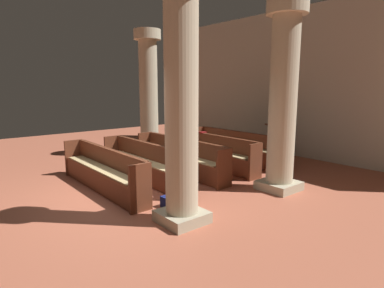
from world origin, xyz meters
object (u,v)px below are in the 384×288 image
(hymn_book, at_px, (203,132))
(kneeler_box_blue, at_px, (281,175))
(pillar_aisle_rear, at_px, (181,98))
(pew_row_2, at_px, (179,155))
(lectern, at_px, (274,145))
(pew_row_3, at_px, (144,161))
(pew_row_4, at_px, (102,168))
(pillar_far_side, at_px, (149,92))
(kneeler_box_navy, at_px, (173,203))
(pew_row_1, at_px, (210,150))
(pew_row_0, at_px, (236,145))
(pillar_aisle_side, at_px, (283,95))

(hymn_book, distance_m, kneeler_box_blue, 2.61)
(pillar_aisle_rear, xyz_separation_m, kneeler_box_blue, (-0.44, 3.34, -1.89))
(pew_row_2, relative_size, lectern, 2.99)
(pew_row_3, xyz_separation_m, kneeler_box_blue, (1.95, 2.59, -0.37))
(pew_row_4, xyz_separation_m, kneeler_box_blue, (1.95, 3.62, -0.37))
(pew_row_4, relative_size, lectern, 2.99)
(pillar_far_side, height_order, kneeler_box_navy, pillar_far_side)
(kneeler_box_blue, relative_size, kneeler_box_navy, 0.93)
(pillar_far_side, xyz_separation_m, kneeler_box_navy, (4.15, -2.15, -1.89))
(pew_row_4, bearing_deg, pillar_far_side, 131.30)
(pew_row_1, relative_size, hymn_book, 15.27)
(pew_row_3, relative_size, pillar_aisle_rear, 0.84)
(hymn_book, bearing_deg, pew_row_4, -81.10)
(pew_row_0, relative_size, kneeler_box_navy, 8.14)
(lectern, bearing_deg, kneeler_box_blue, -48.45)
(pew_row_3, bearing_deg, pillar_far_side, 145.08)
(pillar_aisle_rear, relative_size, kneeler_box_navy, 9.67)
(pew_row_1, xyz_separation_m, pillar_aisle_side, (2.39, -0.20, 1.53))
(pew_row_0, distance_m, lectern, 1.20)
(pew_row_4, distance_m, hymn_book, 3.35)
(pew_row_0, relative_size, pillar_far_side, 0.84)
(pillar_aisle_rear, bearing_deg, pillar_far_side, 153.20)
(pew_row_0, xyz_separation_m, pew_row_3, (0.00, -3.09, 0.00))
(pillar_aisle_side, relative_size, kneeler_box_blue, 10.40)
(pew_row_4, height_order, pillar_far_side, pillar_far_side)
(pew_row_3, bearing_deg, hymn_book, 102.85)
(pew_row_1, height_order, kneeler_box_navy, pew_row_1)
(pew_row_0, bearing_deg, pew_row_2, -90.00)
(pew_row_3, relative_size, pillar_aisle_side, 0.84)
(pew_row_0, bearing_deg, lectern, 61.90)
(pew_row_3, bearing_deg, kneeler_box_navy, -15.81)
(kneeler_box_blue, bearing_deg, pillar_far_side, -167.50)
(pew_row_1, distance_m, kneeler_box_navy, 3.17)
(pew_row_1, relative_size, pew_row_2, 1.00)
(pew_row_2, bearing_deg, hymn_book, 112.78)
(pew_row_2, height_order, pillar_far_side, pillar_far_side)
(pillar_aisle_rear, bearing_deg, pew_row_2, 143.23)
(lectern, relative_size, kneeler_box_blue, 2.93)
(pew_row_4, xyz_separation_m, pillar_aisle_rear, (2.39, 0.27, 1.53))
(lectern, bearing_deg, hymn_book, -119.69)
(pew_row_0, xyz_separation_m, hymn_book, (-0.51, -0.84, 0.41))
(pew_row_4, height_order, pillar_aisle_side, pillar_aisle_side)
(pew_row_3, bearing_deg, pillar_aisle_side, 37.91)
(pew_row_1, distance_m, pillar_aisle_side, 2.84)
(pew_row_4, relative_size, pillar_aisle_side, 0.84)
(pew_row_1, height_order, pew_row_2, same)
(hymn_book, xyz_separation_m, kneeler_box_blue, (2.47, 0.33, -0.78))
(pew_row_3, distance_m, pillar_aisle_rear, 2.94)
(pillar_far_side, relative_size, hymn_book, 18.13)
(pew_row_4, height_order, lectern, lectern)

